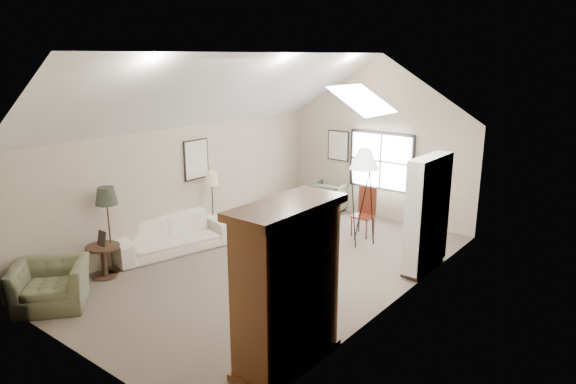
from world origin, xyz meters
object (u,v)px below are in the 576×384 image
Objects in this scene: sofa at (171,235)px; armchair_far at (330,196)px; armchair_near at (50,285)px; coffee_table at (279,251)px; side_table at (104,261)px; side_chair at (363,212)px; armoire at (287,286)px.

armchair_far reaches higher than sofa.
armchair_near is 4.10m from coffee_table.
armchair_far reaches higher than side_table.
armchair_near is 1.01× the size of side_chair.
coffee_table is at bearing -52.22° from sofa.
sofa is at bearing 67.17° from armchair_far.
armoire reaches higher than armchair_near.
armoire is 4.22m from armchair_near.
coffee_table is 3.27m from side_table.
armchair_near is 1.84× the size of side_table.
sofa is 2.55× the size of coffee_table.
coffee_table is (-2.23, 2.58, -0.86)m from armoire.
armoire is 3.62× the size of side_table.
side_table is at bearing -163.23° from sofa.
side_chair is (1.65, -1.13, 0.16)m from armchair_far.
armchair_far is 2.01m from side_chair.
side_table is (0.05, -1.60, -0.05)m from sofa.
sofa is 3.99× the size of side_table.
side_table is at bearing -121.30° from side_chair.
armchair_near is 1.23m from side_table.
armchair_far is 0.77× the size of side_chair.
side_table is (-2.10, -2.51, 0.06)m from coffee_table.
armoire is at bearing -1.02° from side_table.
coffee_table is (1.16, -3.52, -0.15)m from armchair_far.
coffee_table is at bearing 130.76° from armoire.
armoire reaches higher than coffee_table.
coffee_table is at bearing 50.02° from side_table.
armchair_far is at bearing 34.95° from armchair_near.
side_table is (-0.33, 1.18, -0.06)m from armchair_near.
armoire is at bearing -49.24° from coffee_table.
armchair_near is 1.30× the size of armchair_far.
sofa is at bearing -157.17° from coffee_table.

